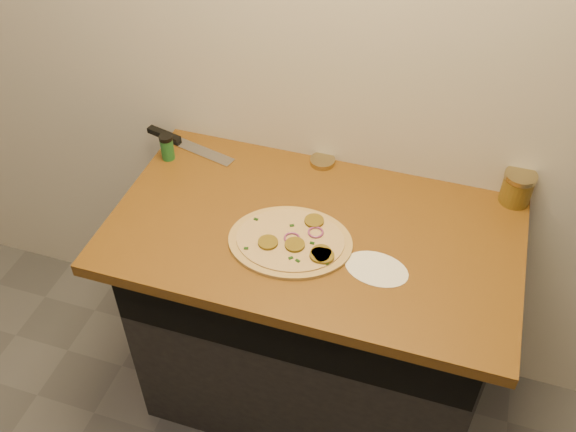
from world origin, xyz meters
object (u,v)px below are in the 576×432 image
(chefs_knife, at_px, (182,142))
(salsa_jar, at_px, (517,188))
(pizza, at_px, (292,241))
(spice_shaker, at_px, (167,147))

(chefs_knife, height_order, salsa_jar, salsa_jar)
(salsa_jar, bearing_deg, pizza, -147.27)
(chefs_knife, xyz_separation_m, spice_shaker, (-0.01, -0.08, 0.04))
(pizza, height_order, spice_shaker, spice_shaker)
(spice_shaker, bearing_deg, pizza, -26.61)
(pizza, xyz_separation_m, spice_shaker, (-0.51, 0.25, 0.04))
(pizza, bearing_deg, chefs_knife, 145.81)
(pizza, distance_m, chefs_knife, 0.60)
(chefs_knife, height_order, spice_shaker, spice_shaker)
(salsa_jar, distance_m, spice_shaker, 1.11)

